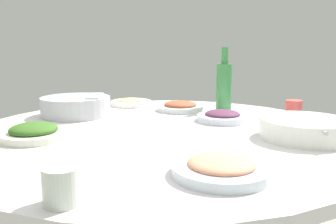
{
  "coord_description": "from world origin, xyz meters",
  "views": [
    {
      "loc": [
        0.91,
        -0.81,
        1.04
      ],
      "look_at": [
        -0.01,
        0.04,
        0.81
      ],
      "focal_mm": 37.45,
      "sensor_mm": 36.0,
      "label": 1
    }
  ],
  "objects_px": {
    "soup_bowl": "(305,129)",
    "tea_cup_far": "(294,108)",
    "dish_greens": "(34,132)",
    "green_bottle": "(224,85)",
    "rice_bowl": "(76,106)",
    "dish_eggplant": "(222,116)",
    "round_dining_table": "(162,151)",
    "dish_shrimp": "(222,167)",
    "dish_noodles": "(131,102)",
    "dish_stirfry": "(180,107)",
    "tea_cup_near": "(62,185)"
  },
  "relations": [
    {
      "from": "round_dining_table",
      "to": "rice_bowl",
      "type": "relative_size",
      "value": 4.73
    },
    {
      "from": "dish_eggplant",
      "to": "dish_stirfry",
      "type": "xyz_separation_m",
      "value": [
        -0.28,
        0.04,
        0.0
      ]
    },
    {
      "from": "dish_greens",
      "to": "dish_stirfry",
      "type": "height_order",
      "value": "dish_greens"
    },
    {
      "from": "dish_greens",
      "to": "tea_cup_near",
      "type": "xyz_separation_m",
      "value": [
        0.5,
        -0.15,
        0.02
      ]
    },
    {
      "from": "round_dining_table",
      "to": "green_bottle",
      "type": "height_order",
      "value": "green_bottle"
    },
    {
      "from": "rice_bowl",
      "to": "green_bottle",
      "type": "relative_size",
      "value": 1.01
    },
    {
      "from": "dish_greens",
      "to": "soup_bowl",
      "type": "bearing_deg",
      "value": 47.42
    },
    {
      "from": "green_bottle",
      "to": "tea_cup_far",
      "type": "xyz_separation_m",
      "value": [
        0.28,
        0.12,
        -0.08
      ]
    },
    {
      "from": "soup_bowl",
      "to": "tea_cup_far",
      "type": "bearing_deg",
      "value": 122.37
    },
    {
      "from": "dish_noodles",
      "to": "green_bottle",
      "type": "relative_size",
      "value": 0.7
    },
    {
      "from": "dish_stirfry",
      "to": "tea_cup_near",
      "type": "bearing_deg",
      "value": -57.65
    },
    {
      "from": "dish_eggplant",
      "to": "tea_cup_far",
      "type": "height_order",
      "value": "tea_cup_far"
    },
    {
      "from": "dish_noodles",
      "to": "dish_greens",
      "type": "relative_size",
      "value": 0.95
    },
    {
      "from": "dish_greens",
      "to": "dish_eggplant",
      "type": "relative_size",
      "value": 1.04
    },
    {
      "from": "rice_bowl",
      "to": "dish_eggplant",
      "type": "xyz_separation_m",
      "value": [
        0.5,
        0.37,
        -0.02
      ]
    },
    {
      "from": "green_bottle",
      "to": "tea_cup_near",
      "type": "relative_size",
      "value": 3.91
    },
    {
      "from": "round_dining_table",
      "to": "soup_bowl",
      "type": "relative_size",
      "value": 4.82
    },
    {
      "from": "dish_noodles",
      "to": "dish_stirfry",
      "type": "bearing_deg",
      "value": 15.79
    },
    {
      "from": "round_dining_table",
      "to": "dish_stirfry",
      "type": "height_order",
      "value": "dish_stirfry"
    },
    {
      "from": "rice_bowl",
      "to": "dish_greens",
      "type": "xyz_separation_m",
      "value": [
        0.26,
        -0.29,
        -0.02
      ]
    },
    {
      "from": "tea_cup_near",
      "to": "dish_greens",
      "type": "bearing_deg",
      "value": 163.11
    },
    {
      "from": "dish_greens",
      "to": "green_bottle",
      "type": "relative_size",
      "value": 0.73
    },
    {
      "from": "dish_noodles",
      "to": "tea_cup_far",
      "type": "relative_size",
      "value": 2.91
    },
    {
      "from": "dish_shrimp",
      "to": "tea_cup_far",
      "type": "xyz_separation_m",
      "value": [
        -0.23,
        0.79,
        0.01
      ]
    },
    {
      "from": "green_bottle",
      "to": "tea_cup_far",
      "type": "bearing_deg",
      "value": 23.14
    },
    {
      "from": "dish_shrimp",
      "to": "tea_cup_near",
      "type": "height_order",
      "value": "tea_cup_near"
    },
    {
      "from": "soup_bowl",
      "to": "round_dining_table",
      "type": "bearing_deg",
      "value": -147.7
    },
    {
      "from": "round_dining_table",
      "to": "soup_bowl",
      "type": "xyz_separation_m",
      "value": [
        0.41,
        0.26,
        0.11
      ]
    },
    {
      "from": "dish_eggplant",
      "to": "rice_bowl",
      "type": "bearing_deg",
      "value": -143.51
    },
    {
      "from": "tea_cup_near",
      "to": "green_bottle",
      "type": "bearing_deg",
      "value": 112.11
    },
    {
      "from": "round_dining_table",
      "to": "dish_shrimp",
      "type": "distance_m",
      "value": 0.48
    },
    {
      "from": "dish_noodles",
      "to": "tea_cup_near",
      "type": "relative_size",
      "value": 2.72
    },
    {
      "from": "dish_greens",
      "to": "green_bottle",
      "type": "distance_m",
      "value": 0.86
    },
    {
      "from": "tea_cup_far",
      "to": "round_dining_table",
      "type": "bearing_deg",
      "value": -108.26
    },
    {
      "from": "round_dining_table",
      "to": "dish_greens",
      "type": "xyz_separation_m",
      "value": [
        -0.18,
        -0.38,
        0.1
      ]
    },
    {
      "from": "green_bottle",
      "to": "tea_cup_near",
      "type": "bearing_deg",
      "value": -67.89
    },
    {
      "from": "soup_bowl",
      "to": "dish_noodles",
      "type": "xyz_separation_m",
      "value": [
        -0.9,
        -0.02,
        -0.01
      ]
    },
    {
      "from": "green_bottle",
      "to": "dish_eggplant",
      "type": "bearing_deg",
      "value": -52.92
    },
    {
      "from": "round_dining_table",
      "to": "dish_noodles",
      "type": "relative_size",
      "value": 6.87
    },
    {
      "from": "dish_shrimp",
      "to": "soup_bowl",
      "type": "bearing_deg",
      "value": 92.91
    },
    {
      "from": "dish_stirfry",
      "to": "green_bottle",
      "type": "relative_size",
      "value": 0.74
    },
    {
      "from": "soup_bowl",
      "to": "tea_cup_near",
      "type": "relative_size",
      "value": 3.88
    },
    {
      "from": "soup_bowl",
      "to": "tea_cup_far",
      "type": "relative_size",
      "value": 4.14
    },
    {
      "from": "rice_bowl",
      "to": "dish_shrimp",
      "type": "bearing_deg",
      "value": -6.94
    },
    {
      "from": "round_dining_table",
      "to": "tea_cup_far",
      "type": "relative_size",
      "value": 19.96
    },
    {
      "from": "tea_cup_near",
      "to": "tea_cup_far",
      "type": "bearing_deg",
      "value": 96.33
    },
    {
      "from": "round_dining_table",
      "to": "dish_noodles",
      "type": "distance_m",
      "value": 0.56
    },
    {
      "from": "soup_bowl",
      "to": "dish_shrimp",
      "type": "height_order",
      "value": "soup_bowl"
    },
    {
      "from": "dish_greens",
      "to": "tea_cup_far",
      "type": "height_order",
      "value": "tea_cup_far"
    },
    {
      "from": "round_dining_table",
      "to": "dish_noodles",
      "type": "xyz_separation_m",
      "value": [
        -0.5,
        0.24,
        0.1
      ]
    }
  ]
}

